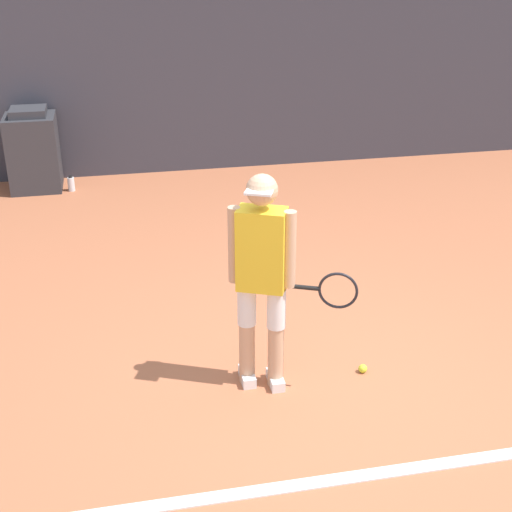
{
  "coord_description": "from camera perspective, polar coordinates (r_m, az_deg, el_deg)",
  "views": [
    {
      "loc": [
        -1.37,
        -4.16,
        3.18
      ],
      "look_at": [
        -0.42,
        0.46,
        0.98
      ],
      "focal_mm": 50.0,
      "sensor_mm": 36.0,
      "label": 1
    }
  ],
  "objects": [
    {
      "name": "covered_chair",
      "position": [
        9.77,
        -17.39,
        8.03
      ],
      "size": [
        0.64,
        0.62,
        1.07
      ],
      "color": "#333338",
      "rests_on": "ground_plane"
    },
    {
      "name": "tennis_player",
      "position": [
        5.05,
        0.57,
        -1.43
      ],
      "size": [
        0.86,
        0.45,
        1.67
      ],
      "rotation": [
        0.0,
        0.0,
        -0.41
      ],
      "color": "tan",
      "rests_on": "ground_plane"
    },
    {
      "name": "back_wall",
      "position": [
        10.0,
        -3.61,
        14.8
      ],
      "size": [
        24.0,
        0.1,
        2.82
      ],
      "color": "#383842",
      "rests_on": "ground_plane"
    },
    {
      "name": "court_baseline",
      "position": [
        4.78,
        8.59,
        -16.99
      ],
      "size": [
        21.6,
        0.1,
        0.01
      ],
      "color": "white",
      "rests_on": "ground_plane"
    },
    {
      "name": "ground_plane",
      "position": [
        5.42,
        5.49,
        -11.07
      ],
      "size": [
        24.0,
        24.0,
        0.0
      ],
      "primitive_type": "plane",
      "color": "#B76642"
    },
    {
      "name": "tennis_ball",
      "position": [
        5.69,
        8.54,
        -8.89
      ],
      "size": [
        0.07,
        0.07,
        0.07
      ],
      "color": "#D1E533",
      "rests_on": "ground_plane"
    },
    {
      "name": "water_bottle",
      "position": [
        9.67,
        -14.57,
        5.6
      ],
      "size": [
        0.09,
        0.09,
        0.2
      ],
      "color": "white",
      "rests_on": "ground_plane"
    }
  ]
}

